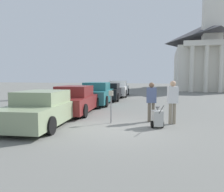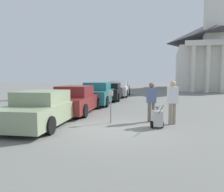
# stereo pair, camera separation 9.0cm
# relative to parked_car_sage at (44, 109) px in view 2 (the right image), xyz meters

# --- Properties ---
(ground_plane) EXTENTS (120.00, 120.00, 0.00)m
(ground_plane) POSITION_rel_parked_car_sage_xyz_m (3.00, -0.05, -0.66)
(ground_plane) COLOR slate
(parked_car_sage) EXTENTS (2.40, 5.04, 1.43)m
(parked_car_sage) POSITION_rel_parked_car_sage_xyz_m (0.00, 0.00, 0.00)
(parked_car_sage) COLOR gray
(parked_car_sage) RESTS_ON ground_plane
(parked_car_maroon) EXTENTS (2.36, 4.88, 1.50)m
(parked_car_maroon) POSITION_rel_parked_car_sage_xyz_m (0.00, 3.19, 0.03)
(parked_car_maroon) COLOR maroon
(parked_car_maroon) RESTS_ON ground_plane
(parked_car_teal) EXTENTS (2.36, 4.95, 1.60)m
(parked_car_teal) POSITION_rel_parked_car_sage_xyz_m (-0.00, 7.07, 0.08)
(parked_car_teal) COLOR #23666B
(parked_car_teal) RESTS_ON ground_plane
(parked_car_black) EXTENTS (2.41, 4.86, 1.46)m
(parked_car_black) POSITION_rel_parked_car_sage_xyz_m (-0.00, 10.34, 0.03)
(parked_car_black) COLOR black
(parked_car_black) RESTS_ON ground_plane
(parked_car_white) EXTENTS (2.37, 5.36, 1.60)m
(parked_car_white) POSITION_rel_parked_car_sage_xyz_m (0.00, 14.06, 0.09)
(parked_car_white) COLOR silver
(parked_car_white) RESTS_ON ground_plane
(parking_meter) EXTENTS (0.18, 0.09, 1.40)m
(parking_meter) POSITION_rel_parked_car_sage_xyz_m (2.61, 0.99, 0.31)
(parking_meter) COLOR slate
(parking_meter) RESTS_ON ground_plane
(person_worker) EXTENTS (0.45, 0.29, 1.75)m
(person_worker) POSITION_rel_parked_car_sage_xyz_m (4.26, 1.73, 0.34)
(person_worker) COLOR #665B4C
(person_worker) RESTS_ON ground_plane
(person_supervisor) EXTENTS (0.47, 0.34, 1.83)m
(person_supervisor) POSITION_rel_parked_car_sage_xyz_m (5.16, 1.43, 0.39)
(person_supervisor) COLOR gray
(person_supervisor) RESTS_ON ground_plane
(equipment_cart) EXTENTS (0.54, 0.99, 1.00)m
(equipment_cart) POSITION_rel_parked_car_sage_xyz_m (4.58, 0.59, -0.27)
(equipment_cart) COLOR #B2B2AD
(equipment_cart) RESTS_ON ground_plane
(church) EXTENTS (9.06, 18.61, 22.07)m
(church) POSITION_rel_parked_car_sage_xyz_m (10.65, 31.38, 4.97)
(church) COLOR silver
(church) RESTS_ON ground_plane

